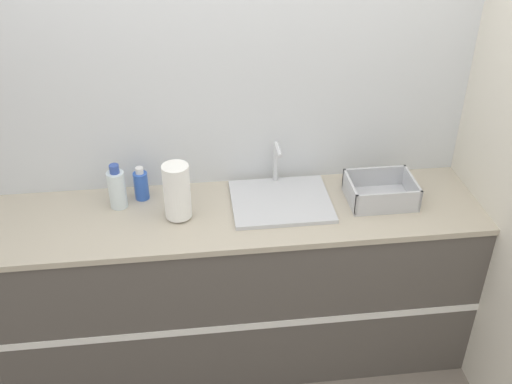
{
  "coord_description": "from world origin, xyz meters",
  "views": [
    {
      "loc": [
        -0.19,
        -2.06,
        2.54
      ],
      "look_at": [
        0.09,
        0.25,
        1.05
      ],
      "focal_mm": 42.0,
      "sensor_mm": 36.0,
      "label": 1
    }
  ],
  "objects_px": {
    "bottle_blue": "(141,185)",
    "paper_towel_roll": "(177,192)",
    "dish_rack": "(380,193)",
    "bottle_clear": "(117,188)",
    "sink": "(281,199)"
  },
  "relations": [
    {
      "from": "bottle_blue",
      "to": "paper_towel_roll",
      "type": "bearing_deg",
      "value": -46.54
    },
    {
      "from": "dish_rack",
      "to": "bottle_clear",
      "type": "bearing_deg",
      "value": 175.5
    },
    {
      "from": "sink",
      "to": "bottle_clear",
      "type": "relative_size",
      "value": 2.09
    },
    {
      "from": "paper_towel_roll",
      "to": "bottle_blue",
      "type": "distance_m",
      "value": 0.26
    },
    {
      "from": "bottle_clear",
      "to": "bottle_blue",
      "type": "bearing_deg",
      "value": 29.09
    },
    {
      "from": "dish_rack",
      "to": "bottle_clear",
      "type": "relative_size",
      "value": 1.4
    },
    {
      "from": "sink",
      "to": "bottle_blue",
      "type": "distance_m",
      "value": 0.68
    },
    {
      "from": "sink",
      "to": "bottle_blue",
      "type": "relative_size",
      "value": 2.78
    },
    {
      "from": "sink",
      "to": "dish_rack",
      "type": "relative_size",
      "value": 1.49
    },
    {
      "from": "paper_towel_roll",
      "to": "bottle_clear",
      "type": "height_order",
      "value": "paper_towel_roll"
    },
    {
      "from": "paper_towel_roll",
      "to": "sink",
      "type": "bearing_deg",
      "value": 7.81
    },
    {
      "from": "bottle_clear",
      "to": "paper_towel_roll",
      "type": "bearing_deg",
      "value": -23.97
    },
    {
      "from": "paper_towel_roll",
      "to": "dish_rack",
      "type": "relative_size",
      "value": 0.87
    },
    {
      "from": "sink",
      "to": "bottle_blue",
      "type": "height_order",
      "value": "sink"
    },
    {
      "from": "sink",
      "to": "bottle_clear",
      "type": "distance_m",
      "value": 0.78
    }
  ]
}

